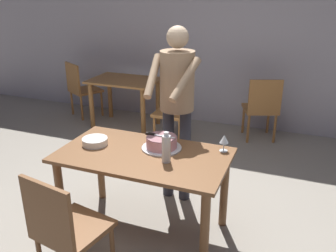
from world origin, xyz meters
name	(u,v)px	position (x,y,z in m)	size (l,w,h in m)	color
ground_plane	(145,229)	(0.00, 0.00, 0.00)	(14.00, 14.00, 0.00)	gray
back_wall	(226,36)	(0.00, 2.92, 1.35)	(10.00, 0.12, 2.70)	#ADA8B2
main_dining_table	(143,167)	(0.00, 0.00, 0.62)	(1.41, 0.79, 0.75)	brown
cake_on_platter	(162,143)	(0.11, 0.15, 0.80)	(0.34, 0.34, 0.11)	silver
cake_knife	(154,135)	(0.03, 0.15, 0.87)	(0.27, 0.03, 0.02)	silver
plate_stack	(95,141)	(-0.46, 0.01, 0.78)	(0.22, 0.22, 0.06)	white
wine_glass_near	(224,140)	(0.61, 0.29, 0.85)	(0.08, 0.08, 0.14)	silver
water_bottle	(166,148)	(0.23, -0.07, 0.86)	(0.07, 0.07, 0.25)	silver
person_cutting_cake	(177,97)	(0.07, 0.60, 1.08)	(0.47, 0.56, 1.72)	#2D2D38
chair_near_side	(65,227)	(-0.24, -0.77, 0.49)	(0.51, 0.51, 0.90)	brown
background_table	(125,90)	(-1.34, 2.22, 0.58)	(1.00, 0.70, 0.74)	#9E6633
background_chair_0	(262,107)	(0.66, 2.42, 0.49)	(0.57, 0.57, 0.90)	#9E6633
background_chair_1	(177,109)	(-0.38, 1.89, 0.49)	(0.44, 0.44, 0.90)	#9E6633
background_chair_2	(81,87)	(-2.22, 2.37, 0.49)	(0.60, 0.60, 0.90)	#9E6633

